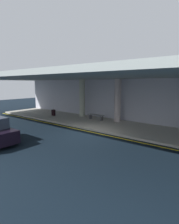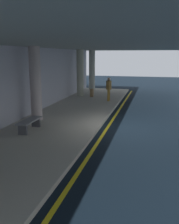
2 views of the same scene
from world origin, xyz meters
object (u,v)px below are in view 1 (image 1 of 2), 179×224
support_column_left_mid (118,100)px  suitcase_upright_primary (53,113)px  support_column_far_left (82,98)px  bench_metal (96,116)px

support_column_left_mid → suitcase_upright_primary: (-6.53, -1.58, -1.51)m
support_column_far_left → suitcase_upright_primary: support_column_far_left is taller
support_column_far_left → support_column_left_mid: 4.00m
suitcase_upright_primary → bench_metal: size_ratio=0.56×
support_column_left_mid → bench_metal: size_ratio=2.28×
support_column_left_mid → suitcase_upright_primary: size_ratio=4.06×
suitcase_upright_primary → bench_metal: suitcase_upright_primary is taller
support_column_left_mid → bench_metal: support_column_left_mid is taller
support_column_far_left → suitcase_upright_primary: 3.34m
suitcase_upright_primary → bench_metal: bearing=35.0°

